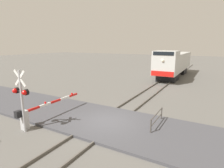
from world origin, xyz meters
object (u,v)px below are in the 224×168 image
object	(u,v)px
crossing_signal	(21,95)
crossing_gate	(33,113)
guard_railing	(157,118)
locomotive	(174,63)

from	to	relation	value
crossing_signal	crossing_gate	bearing A→B (deg)	108.07
guard_railing	locomotive	bearing A→B (deg)	98.74
crossing_signal	guard_railing	world-z (taller)	crossing_signal
crossing_signal	guard_railing	distance (m)	8.03
crossing_gate	guard_railing	distance (m)	7.68
crossing_signal	crossing_gate	size ratio (longest dim) A/B	0.69
locomotive	guard_railing	world-z (taller)	locomotive
locomotive	crossing_gate	distance (m)	23.20
locomotive	crossing_gate	size ratio (longest dim) A/B	2.68
crossing_gate	guard_railing	xyz separation A→B (m)	(6.82, 3.51, -0.19)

